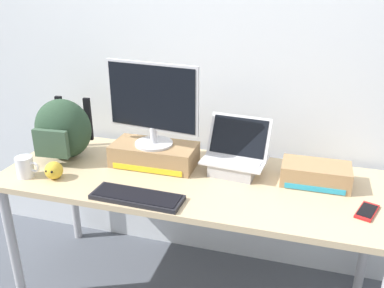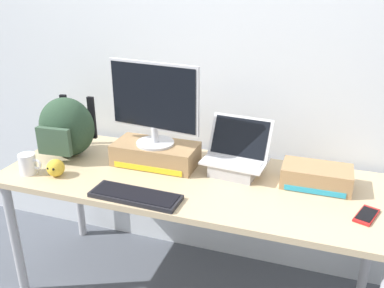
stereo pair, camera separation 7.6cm
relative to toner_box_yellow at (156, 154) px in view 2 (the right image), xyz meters
The scene contains 11 objects.
back_wall 0.67m from the toner_box_yellow, 57.39° to the left, with size 7.00×0.10×2.60m, color silver.
desk 0.28m from the toner_box_yellow, 21.21° to the right, with size 1.91×0.71×0.73m.
toner_box_yellow is the anchor object (origin of this frame).
desktop_monitor 0.28m from the toner_box_yellow, 100.33° to the right, with size 0.50×0.20×0.43m.
open_laptop 0.42m from the toner_box_yellow, ahead, with size 0.33×0.25×0.27m.
external_keyboard 0.37m from the toner_box_yellow, 81.10° to the right, with size 0.42×0.15×0.02m.
messenger_backpack 0.52m from the toner_box_yellow, behind, with size 0.32×0.30×0.33m.
coffee_mug 0.64m from the toner_box_yellow, 151.04° to the right, with size 0.13×0.08×0.10m.
cell_phone 1.05m from the toner_box_yellow, 10.41° to the right, with size 0.12×0.16×0.01m.
plush_toy 0.51m from the toner_box_yellow, 144.96° to the right, with size 0.09×0.09×0.09m.
toner_box_cyan 0.82m from the toner_box_yellow, ahead, with size 0.32×0.18×0.10m.
Camera 2 is at (0.58, -1.72, 1.66)m, focal length 38.41 mm.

